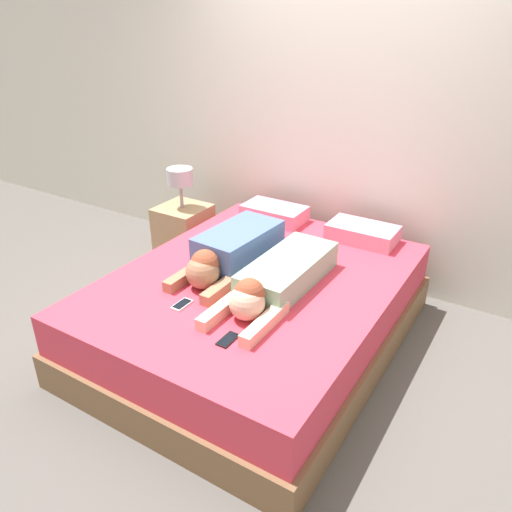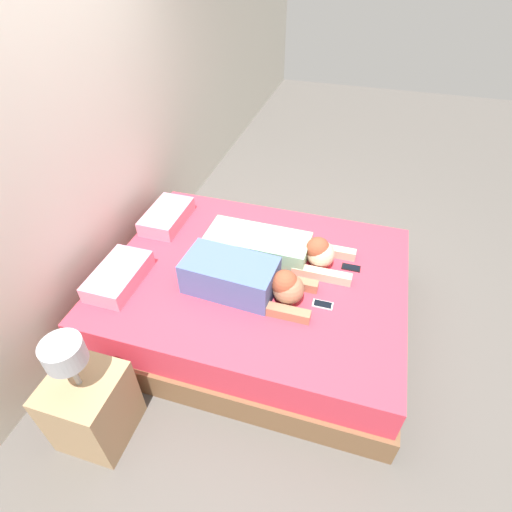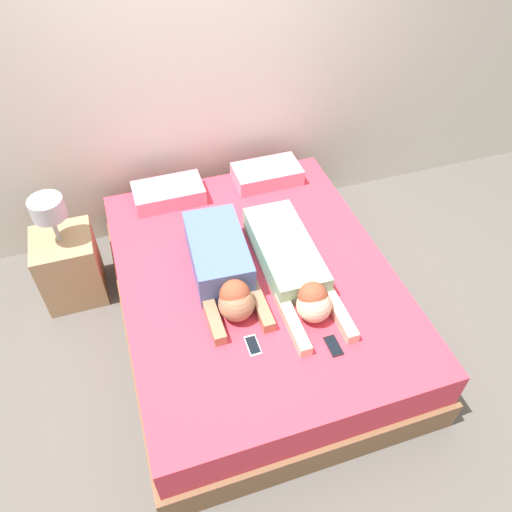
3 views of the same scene
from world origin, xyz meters
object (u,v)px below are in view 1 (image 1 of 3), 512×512
Objects in this scene: person_right at (277,279)px; person_left at (230,252)px; pillow_head_left at (274,213)px; pillow_head_right at (362,233)px; bed at (256,310)px; cell_phone_left at (182,304)px; nightstand at (184,231)px; cell_phone_right at (228,340)px.

person_left is at bearing 165.41° from person_right.
pillow_head_left and pillow_head_right have the same top height.
cell_phone_left reaches higher than bed.
cell_phone_left is (0.02, -0.53, -0.11)m from person_left.
pillow_head_left is 1.14m from person_right.
pillow_head_right is at bearing 0.00° from pillow_head_left.
bed is at bearing 155.37° from person_right.
pillow_head_left is 0.85m from nightstand.
pillow_head_right is at bearing 80.19° from person_right.
person_left is 0.54m from cell_phone_left.
cell_phone_left is at bearing -82.33° from pillow_head_left.
cell_phone_right is (0.61, -1.54, -0.06)m from pillow_head_left.
person_right is 1.59m from nightstand.
bed is 0.43m from person_left.
bed is 0.61m from cell_phone_left.
pillow_head_right is at bearing 68.16° from cell_phone_left.
nightstand reaches higher than pillow_head_right.
pillow_head_right reaches higher than cell_phone_left.
bed is 1.34m from nightstand.
bed is 2.52× the size of nightstand.
person_right reaches higher than pillow_head_left.
person_left is (-0.59, -0.87, 0.06)m from pillow_head_right.
cell_phone_right is at bearing -95.22° from pillow_head_right.
cell_phone_left is (0.19, -1.41, -0.06)m from pillow_head_left.
bed is 4.38× the size of pillow_head_left.
person_left is 6.66× the size of cell_phone_right.
nightstand is at bearing 149.99° from bed.
cell_phone_right is 0.16× the size of nightstand.
person_right is 8.19× the size of cell_phone_left.
person_left is at bearing 123.49° from cell_phone_right.
pillow_head_left is 0.57× the size of nightstand.
person_right is 1.28× the size of nightstand.
pillow_head_left is at bearing 100.83° from person_left.
pillow_head_right is 1.00m from person_right.
pillow_head_left is 3.68× the size of cell_phone_right.
person_right reaches higher than bed.
pillow_head_right is at bearing 84.78° from cell_phone_right.
cell_phone_left is (-0.39, -0.42, -0.08)m from person_right.
person_left is at bearing -123.81° from pillow_head_right.
person_right is (0.42, -0.11, -0.03)m from person_left.
nightstand is (-1.36, 0.76, -0.29)m from person_right.
person_right is at bearing 92.92° from cell_phone_right.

